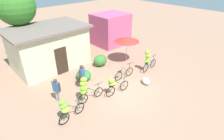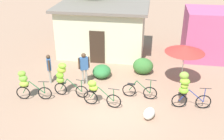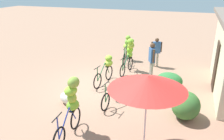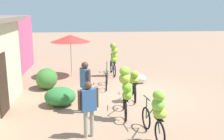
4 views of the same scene
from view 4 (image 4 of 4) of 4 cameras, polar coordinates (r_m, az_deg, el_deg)
ground_plane at (r=10.84m, az=5.12°, el=-5.36°), size 60.00×60.00×0.00m
shop_pink at (r=16.19m, az=-22.50°, el=5.21°), size 3.20×2.80×2.99m
hedge_bush_front_left at (r=9.78m, az=-10.95°, el=-5.54°), size 0.98×1.12×0.67m
hedge_bush_front_right at (r=11.92m, az=-13.71°, el=-1.76°), size 1.12×0.92×0.89m
market_umbrella at (r=13.52m, az=-8.84°, el=6.66°), size 1.94×1.94×2.13m
bicycle_leftmost at (r=6.99m, az=9.52°, el=-8.70°), size 1.66×0.46×1.44m
bicycle_near_pile at (r=8.28m, az=2.89°, el=-3.88°), size 1.70×0.45×1.68m
bicycle_center_loaded at (r=10.05m, az=4.75°, el=-2.59°), size 1.75×0.44×1.21m
bicycle_by_shop at (r=11.81m, az=-1.14°, el=-1.96°), size 1.64×0.23×1.03m
bicycle_rightmost at (r=13.66m, az=0.35°, el=2.89°), size 1.72×0.42×1.74m
produce_sack at (r=12.53m, az=5.69°, el=-1.81°), size 0.65×0.81×0.44m
person_vendor at (r=8.83m, az=-5.71°, el=-2.46°), size 0.53×0.36×1.72m
person_bystander at (r=7.14m, az=-5.04°, el=-7.18°), size 0.33×0.54×1.55m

